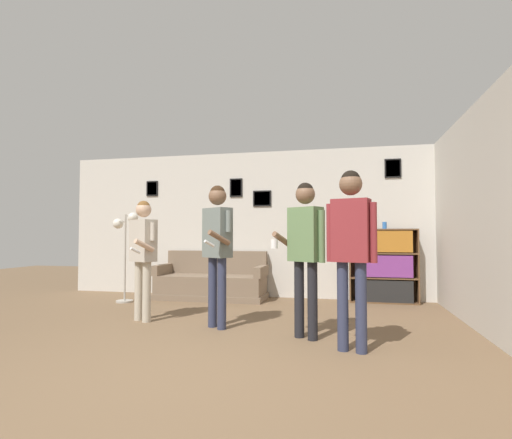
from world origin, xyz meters
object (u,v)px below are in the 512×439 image
object	(u,v)px
person_watcher_holding_cup	(305,242)
drinking_cup	(385,225)
floor_lamp	(125,236)
couch	(212,283)
person_player_foreground_center	(217,239)
person_spectator_near_bookshelf	(351,238)
person_player_foreground_left	(143,247)
bookshelf	(383,266)

from	to	relation	value
person_watcher_holding_cup	drinking_cup	distance (m)	2.87
floor_lamp	person_watcher_holding_cup	size ratio (longest dim) A/B	0.89
drinking_cup	couch	bearing A→B (deg)	-176.19
person_watcher_holding_cup	drinking_cup	xyz separation A→B (m)	(1.09, 2.64, 0.24)
person_player_foreground_center	person_spectator_near_bookshelf	xyz separation A→B (m)	(1.60, -0.67, 0.02)
couch	drinking_cup	world-z (taller)	drinking_cup
person_player_foreground_left	drinking_cup	distance (m)	3.98
person_player_foreground_left	person_player_foreground_center	distance (m)	1.11
drinking_cup	person_player_foreground_center	bearing A→B (deg)	-132.83
bookshelf	person_player_foreground_left	bearing A→B (deg)	-145.91
bookshelf	person_player_foreground_left	world-z (taller)	person_player_foreground_left
bookshelf	floor_lamp	bearing A→B (deg)	-168.17
drinking_cup	person_spectator_near_bookshelf	bearing A→B (deg)	-101.17
floor_lamp	person_player_foreground_left	distance (m)	1.67
bookshelf	person_watcher_holding_cup	size ratio (longest dim) A/B	0.72
drinking_cup	person_player_foreground_left	bearing A→B (deg)	-146.16
couch	person_player_foreground_center	size ratio (longest dim) A/B	1.12
bookshelf	floor_lamp	size ratio (longest dim) A/B	0.82
floor_lamp	person_player_foreground_center	bearing A→B (deg)	-34.69
person_player_foreground_left	person_watcher_holding_cup	world-z (taller)	person_watcher_holding_cup
bookshelf	person_spectator_near_bookshelf	size ratio (longest dim) A/B	0.70
couch	person_player_foreground_center	xyz separation A→B (m)	(0.81, -2.17, 0.81)
bookshelf	person_watcher_holding_cup	world-z (taller)	person_watcher_holding_cup
couch	bookshelf	size ratio (longest dim) A/B	1.58
bookshelf	person_spectator_near_bookshelf	bearing A→B (deg)	-100.59
couch	bookshelf	xyz separation A→B (m)	(2.98, 0.20, 0.34)
person_player_foreground_left	person_watcher_holding_cup	distance (m)	2.25
floor_lamp	person_watcher_holding_cup	distance (m)	3.68
person_spectator_near_bookshelf	person_player_foreground_left	bearing A→B (deg)	162.77
person_player_foreground_center	person_watcher_holding_cup	distance (m)	1.14
bookshelf	person_spectator_near_bookshelf	xyz separation A→B (m)	(-0.57, -3.04, 0.48)
bookshelf	person_player_foreground_left	xyz separation A→B (m)	(-3.26, -2.21, 0.35)
person_player_foreground_left	person_player_foreground_center	size ratio (longest dim) A/B	0.91
person_watcher_holding_cup	person_spectator_near_bookshelf	size ratio (longest dim) A/B	0.97
couch	drinking_cup	bearing A→B (deg)	3.81
person_player_foreground_center	person_player_foreground_left	bearing A→B (deg)	171.30
bookshelf	person_player_foreground_center	distance (m)	3.25
bookshelf	drinking_cup	bearing A→B (deg)	1.03
couch	person_watcher_holding_cup	distance (m)	3.20
couch	person_player_foreground_left	distance (m)	2.14
person_spectator_near_bookshelf	person_player_foreground_center	bearing A→B (deg)	157.36
person_player_foreground_left	person_player_foreground_center	world-z (taller)	person_player_foreground_center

